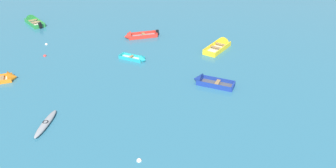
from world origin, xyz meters
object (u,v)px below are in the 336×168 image
mooring_buoy_near_foreground (45,56)px  kayak_grey_far_back (46,123)px  rowboat_red_cluster_outer (135,36)px  mooring_buoy_between_boats_right (46,44)px  rowboat_orange_outer_right (5,79)px  rowboat_yellow_distant_center (222,45)px  mooring_buoy_midfield (139,161)px  rowboat_turquoise_cluster_inner (138,59)px  rowboat_deep_blue_near_camera (205,81)px  rowboat_green_back_row_left (32,21)px

mooring_buoy_near_foreground → kayak_grey_far_back: bearing=-62.6°
rowboat_red_cluster_outer → mooring_buoy_between_boats_right: size_ratio=12.71×
rowboat_orange_outer_right → mooring_buoy_between_boats_right: (-0.29, 8.91, -0.18)m
rowboat_yellow_distant_center → rowboat_red_cluster_outer: bearing=174.0°
rowboat_red_cluster_outer → mooring_buoy_midfield: rowboat_red_cluster_outer is taller
rowboat_turquoise_cluster_inner → rowboat_yellow_distant_center: 10.23m
rowboat_yellow_distant_center → kayak_grey_far_back: (-13.07, -17.70, -0.08)m
rowboat_yellow_distant_center → mooring_buoy_between_boats_right: 20.80m
rowboat_yellow_distant_center → rowboat_red_cluster_outer: rowboat_yellow_distant_center is taller
rowboat_deep_blue_near_camera → rowboat_yellow_distant_center: 9.19m
kayak_grey_far_back → rowboat_orange_outer_right: size_ratio=0.89×
mooring_buoy_midfield → rowboat_yellow_distant_center: bearing=76.1°
mooring_buoy_near_foreground → rowboat_deep_blue_near_camera: bearing=-10.5°
rowboat_orange_outer_right → rowboat_red_cluster_outer: 15.92m
mooring_buoy_near_foreground → rowboat_orange_outer_right: bearing=-100.7°
rowboat_turquoise_cluster_inner → rowboat_yellow_distant_center: bearing=30.7°
rowboat_green_back_row_left → mooring_buoy_midfield: (21.26, -24.92, -0.24)m
rowboat_orange_outer_right → mooring_buoy_midfield: (15.29, -8.85, -0.18)m
rowboat_deep_blue_near_camera → rowboat_red_cluster_outer: 13.90m
rowboat_orange_outer_right → mooring_buoy_midfield: 17.67m
rowboat_deep_blue_near_camera → rowboat_orange_outer_right: bearing=-172.5°
rowboat_yellow_distant_center → mooring_buoy_between_boats_right: bearing=-172.6°
rowboat_orange_outer_right → mooring_buoy_near_foreground: (1.10, 5.80, -0.18)m
kayak_grey_far_back → rowboat_orange_outer_right: bearing=139.9°
rowboat_turquoise_cluster_inner → rowboat_yellow_distant_center: rowboat_yellow_distant_center is taller
kayak_grey_far_back → rowboat_orange_outer_right: (-7.27, 6.13, 0.01)m
rowboat_red_cluster_outer → mooring_buoy_between_boats_right: (-9.87, -3.81, -0.21)m
rowboat_red_cluster_outer → mooring_buoy_between_boats_right: 10.58m
rowboat_red_cluster_outer → rowboat_deep_blue_near_camera: bearing=-47.4°
rowboat_orange_outer_right → mooring_buoy_between_boats_right: rowboat_orange_outer_right is taller
rowboat_deep_blue_near_camera → kayak_grey_far_back: (-11.73, -8.61, -0.04)m
mooring_buoy_between_boats_right → mooring_buoy_near_foreground: (1.39, -3.11, 0.00)m
rowboat_turquoise_cluster_inner → rowboat_green_back_row_left: bearing=151.0°
rowboat_yellow_distant_center → mooring_buoy_near_foreground: bearing=-163.3°
rowboat_orange_outer_right → mooring_buoy_between_boats_right: size_ratio=12.14×
rowboat_turquoise_cluster_inner → rowboat_red_cluster_outer: size_ratio=0.76×
rowboat_yellow_distant_center → mooring_buoy_between_boats_right: (-20.62, -2.67, -0.25)m
mooring_buoy_between_boats_right → mooring_buoy_near_foreground: mooring_buoy_near_foreground is taller
rowboat_orange_outer_right → rowboat_turquoise_cluster_inner: bearing=28.8°
mooring_buoy_between_boats_right → kayak_grey_far_back: bearing=-63.3°
rowboat_deep_blue_near_camera → rowboat_turquoise_cluster_inner: size_ratio=1.24×
rowboat_turquoise_cluster_inner → rowboat_red_cluster_outer: 6.66m
rowboat_yellow_distant_center → mooring_buoy_midfield: bearing=-103.9°
rowboat_deep_blue_near_camera → rowboat_turquoise_cluster_inner: 8.39m
rowboat_deep_blue_near_camera → rowboat_red_cluster_outer: rowboat_deep_blue_near_camera is taller
rowboat_deep_blue_near_camera → rowboat_green_back_row_left: bearing=151.5°
rowboat_green_back_row_left → mooring_buoy_between_boats_right: bearing=-51.6°
kayak_grey_far_back → rowboat_red_cluster_outer: rowboat_red_cluster_outer is taller
kayak_grey_far_back → mooring_buoy_between_boats_right: kayak_grey_far_back is taller
kayak_grey_far_back → rowboat_yellow_distant_center: bearing=53.6°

